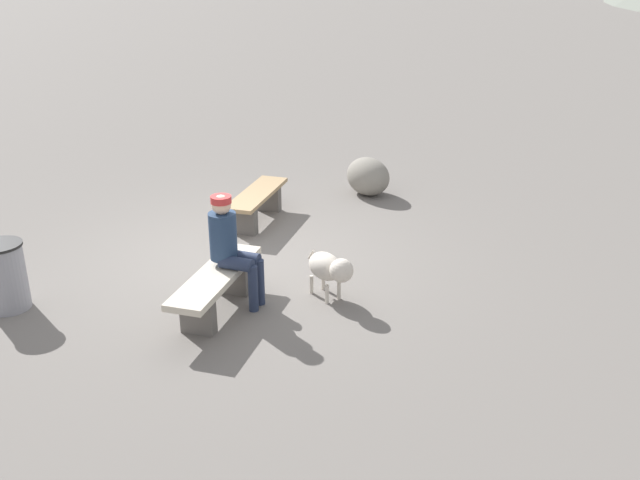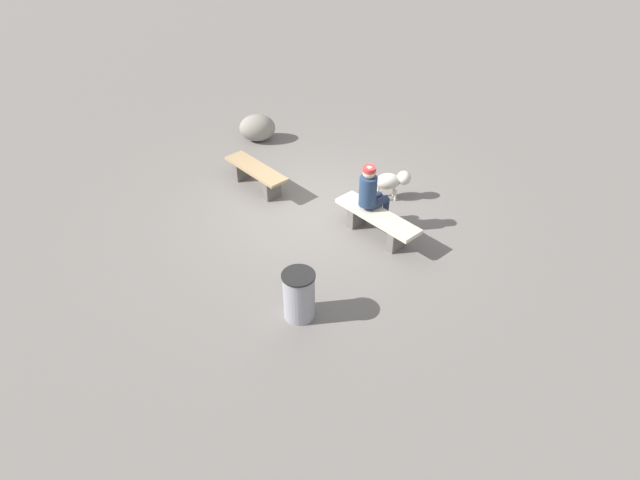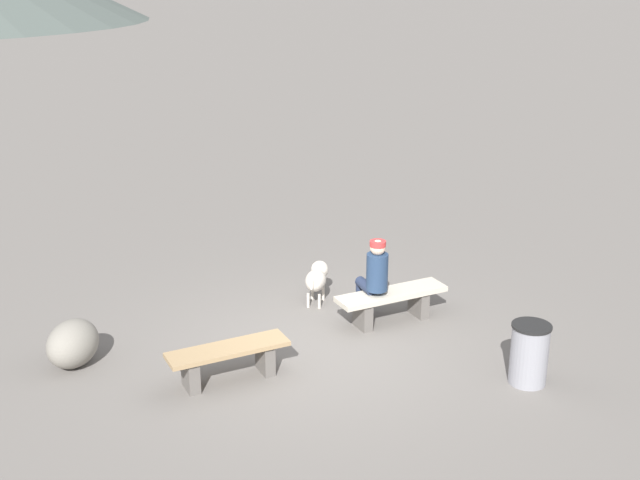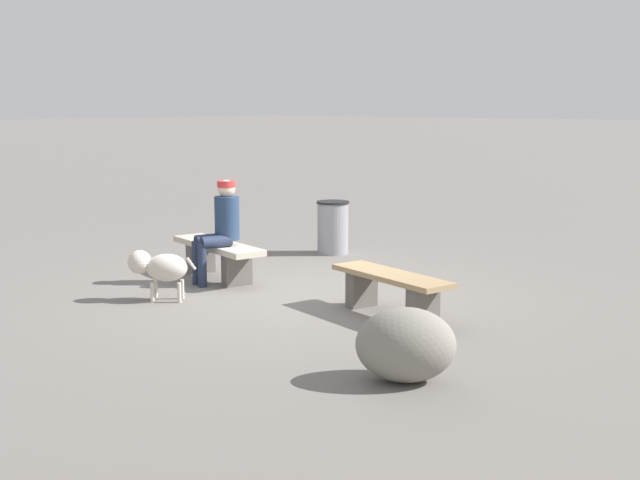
% 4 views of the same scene
% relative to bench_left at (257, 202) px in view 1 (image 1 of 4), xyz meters
% --- Properties ---
extents(ground, '(210.00, 210.00, 0.06)m').
position_rel_bench_left_xyz_m(ground, '(1.39, -0.04, -0.34)').
color(ground, slate).
extents(bench_left, '(1.58, 0.72, 0.46)m').
position_rel_bench_left_xyz_m(bench_left, '(0.00, 0.00, 0.00)').
color(bench_left, '#605B56').
rests_on(bench_left, ground).
extents(bench_right, '(1.71, 0.76, 0.47)m').
position_rel_bench_left_xyz_m(bench_right, '(2.76, 0.00, 0.02)').
color(bench_right, '#605B56').
rests_on(bench_right, ground).
extents(seated_person, '(0.41, 0.60, 1.29)m').
position_rel_bench_left_xyz_m(seated_person, '(2.54, 0.14, 0.44)').
color(seated_person, navy).
rests_on(seated_person, ground).
extents(dog, '(0.65, 0.61, 0.58)m').
position_rel_bench_left_xyz_m(dog, '(2.36, 1.23, 0.08)').
color(dog, beige).
rests_on(dog, ground).
extents(trash_bin, '(0.49, 0.49, 0.78)m').
position_rel_bench_left_xyz_m(trash_bin, '(2.87, -2.34, 0.08)').
color(trash_bin, gray).
rests_on(trash_bin, ground).
extents(boulder, '(1.01, 0.98, 0.61)m').
position_rel_bench_left_xyz_m(boulder, '(-1.35, 1.58, -0.01)').
color(boulder, gray).
rests_on(boulder, ground).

